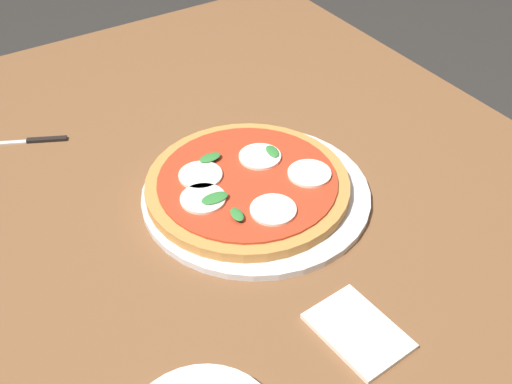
{
  "coord_description": "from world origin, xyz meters",
  "views": [
    {
      "loc": [
        0.77,
        -0.43,
        1.4
      ],
      "look_at": [
        0.09,
        -0.0,
        0.73
      ],
      "focal_mm": 44.67,
      "sensor_mm": 36.0,
      "label": 1
    }
  ],
  "objects_px": {
    "napkin": "(358,331)",
    "knife": "(28,141)",
    "dining_table": "(229,206)",
    "serving_tray": "(256,194)",
    "pizza": "(248,184)"
  },
  "relations": [
    {
      "from": "serving_tray",
      "to": "knife",
      "type": "bearing_deg",
      "value": -142.83
    },
    {
      "from": "dining_table",
      "to": "napkin",
      "type": "xyz_separation_m",
      "value": [
        0.4,
        -0.04,
        0.1
      ]
    },
    {
      "from": "knife",
      "to": "serving_tray",
      "type": "bearing_deg",
      "value": 37.17
    },
    {
      "from": "dining_table",
      "to": "serving_tray",
      "type": "bearing_deg",
      "value": -0.04
    },
    {
      "from": "knife",
      "to": "napkin",
      "type": "bearing_deg",
      "value": 19.46
    },
    {
      "from": "dining_table",
      "to": "knife",
      "type": "xyz_separation_m",
      "value": [
        -0.26,
        -0.27,
        0.09
      ]
    },
    {
      "from": "napkin",
      "to": "knife",
      "type": "distance_m",
      "value": 0.7
    },
    {
      "from": "dining_table",
      "to": "napkin",
      "type": "relative_size",
      "value": 9.56
    },
    {
      "from": "pizza",
      "to": "knife",
      "type": "height_order",
      "value": "pizza"
    },
    {
      "from": "dining_table",
      "to": "pizza",
      "type": "relative_size",
      "value": 3.71
    },
    {
      "from": "serving_tray",
      "to": "pizza",
      "type": "xyz_separation_m",
      "value": [
        -0.01,
        -0.01,
        0.02
      ]
    },
    {
      "from": "pizza",
      "to": "knife",
      "type": "xyz_separation_m",
      "value": [
        -0.35,
        -0.26,
        -0.02
      ]
    },
    {
      "from": "dining_table",
      "to": "napkin",
      "type": "height_order",
      "value": "napkin"
    },
    {
      "from": "serving_tray",
      "to": "napkin",
      "type": "bearing_deg",
      "value": -6.69
    },
    {
      "from": "napkin",
      "to": "knife",
      "type": "relative_size",
      "value": 0.74
    }
  ]
}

